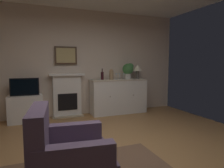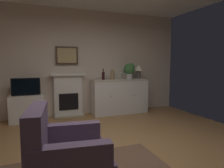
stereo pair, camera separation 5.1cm
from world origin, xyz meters
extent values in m
cube|color=#9E7042|center=(0.00, 0.00, -0.05)|extent=(5.49, 5.49, 0.10)
cube|color=beige|center=(0.00, 2.72, 1.37)|extent=(5.49, 0.06, 2.74)
cube|color=white|center=(-0.44, 2.60, 0.53)|extent=(0.70, 0.18, 1.05)
cube|color=tan|center=(-0.44, 2.50, 0.01)|extent=(0.77, 0.20, 0.03)
cube|color=black|center=(-0.44, 2.50, 0.39)|extent=(0.48, 0.02, 0.42)
cube|color=white|center=(-0.44, 2.57, 1.07)|extent=(0.87, 0.27, 0.05)
cube|color=#473323|center=(-0.44, 2.64, 1.56)|extent=(0.55, 0.03, 0.45)
cube|color=tan|center=(-0.44, 2.62, 1.56)|extent=(0.47, 0.01, 0.37)
cube|color=white|center=(0.92, 2.41, 0.45)|extent=(1.51, 0.45, 0.90)
cube|color=beige|center=(0.92, 2.41, 0.92)|extent=(1.54, 0.48, 0.03)
sphere|color=brown|center=(0.58, 2.18, 0.51)|extent=(0.02, 0.02, 0.02)
sphere|color=brown|center=(1.25, 2.18, 0.51)|extent=(0.02, 0.02, 0.02)
cylinder|color=#4C4742|center=(1.49, 2.41, 1.04)|extent=(0.10, 0.10, 0.22)
cone|color=#EFE5C6|center=(1.49, 2.41, 1.24)|extent=(0.26, 0.26, 0.18)
cylinder|color=#331419|center=(0.46, 2.44, 1.03)|extent=(0.08, 0.08, 0.20)
cylinder|color=#331419|center=(0.46, 2.44, 1.18)|extent=(0.03, 0.03, 0.09)
cylinder|color=silver|center=(0.84, 2.40, 0.93)|extent=(0.06, 0.06, 0.00)
cylinder|color=silver|center=(0.84, 2.40, 0.98)|extent=(0.01, 0.01, 0.09)
cone|color=silver|center=(0.84, 2.40, 1.06)|extent=(0.07, 0.07, 0.07)
cylinder|color=silver|center=(0.95, 2.42, 0.93)|extent=(0.06, 0.06, 0.00)
cylinder|color=silver|center=(0.95, 2.42, 0.98)|extent=(0.01, 0.01, 0.09)
cone|color=silver|center=(0.95, 2.42, 1.06)|extent=(0.07, 0.07, 0.07)
cylinder|color=silver|center=(1.06, 2.40, 0.93)|extent=(0.06, 0.06, 0.00)
cylinder|color=silver|center=(1.06, 2.40, 0.98)|extent=(0.01, 0.01, 0.09)
cone|color=silver|center=(1.06, 2.40, 1.06)|extent=(0.07, 0.07, 0.07)
cylinder|color=#9E7F5B|center=(0.69, 2.36, 1.05)|extent=(0.11, 0.11, 0.24)
sphere|color=#9E7F5B|center=(0.69, 2.36, 1.17)|extent=(0.08, 0.08, 0.08)
cube|color=white|center=(-1.41, 2.43, 0.31)|extent=(0.75, 0.42, 0.62)
cube|color=black|center=(-1.41, 2.41, 0.82)|extent=(0.62, 0.06, 0.40)
cube|color=black|center=(-1.41, 2.37, 0.82)|extent=(0.57, 0.01, 0.35)
cylinder|color=beige|center=(1.22, 2.46, 1.00)|extent=(0.18, 0.18, 0.14)
sphere|color=#3D753D|center=(1.22, 2.46, 1.20)|extent=(0.30, 0.30, 0.30)
sphere|color=#3D753D|center=(1.28, 2.43, 1.27)|extent=(0.18, 0.18, 0.18)
cube|color=#604C66|center=(-0.84, -0.49, 0.26)|extent=(0.88, 0.84, 0.32)
cube|color=#604C66|center=(-1.17, -0.45, 0.67)|extent=(0.24, 0.77, 0.50)
cube|color=#604C66|center=(-0.88, -0.81, 0.53)|extent=(0.73, 0.22, 0.22)
cube|color=#604C66|center=(-0.81, -0.17, 0.53)|extent=(0.73, 0.22, 0.22)
cylinder|color=#473323|center=(-0.47, -0.21, 0.05)|extent=(0.05, 0.05, 0.10)
camera|label=1|loc=(-1.19, -2.49, 1.35)|focal=31.76mm
camera|label=2|loc=(-1.14, -2.51, 1.35)|focal=31.76mm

